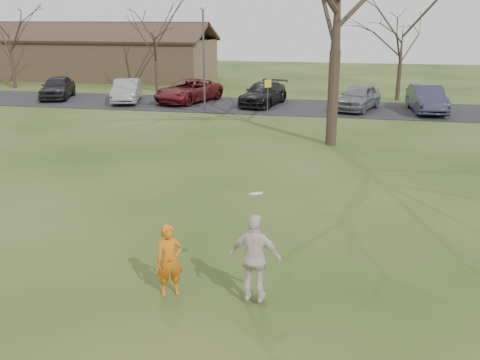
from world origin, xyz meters
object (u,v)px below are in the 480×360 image
(building, at_px, (103,57))
(lamp_post, at_px, (204,45))
(car_5, at_px, (427,99))
(player_defender, at_px, (170,260))
(car_4, at_px, (358,97))
(car_0, at_px, (57,87))
(car_2, at_px, (188,91))
(catching_play, at_px, (255,258))
(car_1, at_px, (127,91))
(car_3, at_px, (263,94))

(building, relative_size, lamp_post, 3.29)
(car_5, bearing_deg, player_defender, -113.17)
(car_5, bearing_deg, lamp_post, -175.64)
(player_defender, distance_m, building, 42.23)
(car_4, distance_m, lamp_post, 10.02)
(car_0, height_order, car_2, car_0)
(catching_play, bearing_deg, car_1, 118.25)
(car_1, height_order, car_2, car_1)
(catching_play, relative_size, building, 0.11)
(car_3, xyz_separation_m, car_4, (6.07, -0.73, 0.05))
(car_4, relative_size, car_5, 0.94)
(car_2, bearing_deg, lamp_post, -38.10)
(car_0, bearing_deg, car_3, -16.60)
(player_defender, distance_m, car_0, 29.98)
(car_1, height_order, car_3, car_1)
(car_1, relative_size, lamp_post, 0.74)
(car_1, bearing_deg, car_5, -15.88)
(car_0, relative_size, car_5, 0.94)
(car_0, xyz_separation_m, car_5, (24.81, -0.68, 0.02))
(building, bearing_deg, lamp_post, -47.91)
(car_4, height_order, car_5, car_5)
(car_2, relative_size, car_4, 1.19)
(car_2, height_order, building, building)
(car_3, height_order, lamp_post, lamp_post)
(car_5, bearing_deg, building, 149.22)
(car_2, bearing_deg, player_defender, -54.68)
(car_5, height_order, lamp_post, lamp_post)
(catching_play, bearing_deg, car_4, 84.77)
(player_defender, relative_size, catching_play, 0.67)
(player_defender, distance_m, car_3, 25.03)
(player_defender, bearing_deg, car_0, 94.73)
(car_3, bearing_deg, car_5, 6.22)
(car_1, distance_m, lamp_post, 7.17)
(car_0, bearing_deg, car_2, -15.25)
(lamp_post, bearing_deg, player_defender, -76.68)
(player_defender, height_order, car_5, car_5)
(car_4, xyz_separation_m, lamp_post, (-9.27, -2.14, 3.15))
(car_0, distance_m, car_1, 5.49)
(catching_play, relative_size, lamp_post, 0.37)
(car_4, height_order, catching_play, catching_play)
(car_3, distance_m, car_4, 6.11)
(car_1, relative_size, car_4, 1.01)
(car_4, distance_m, car_5, 4.04)
(car_0, distance_m, car_4, 20.78)
(player_defender, xyz_separation_m, building, (-19.23, 37.58, 1.15))
(car_0, height_order, car_3, car_0)
(car_4, distance_m, catching_play, 24.36)
(car_5, distance_m, lamp_post, 13.84)
(player_defender, height_order, car_4, car_4)
(car_0, distance_m, catching_play, 31.07)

